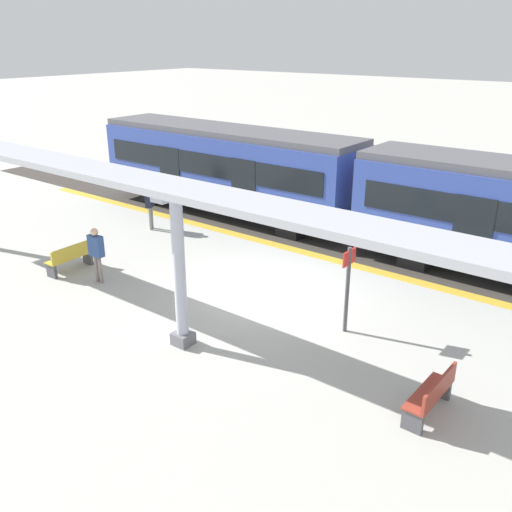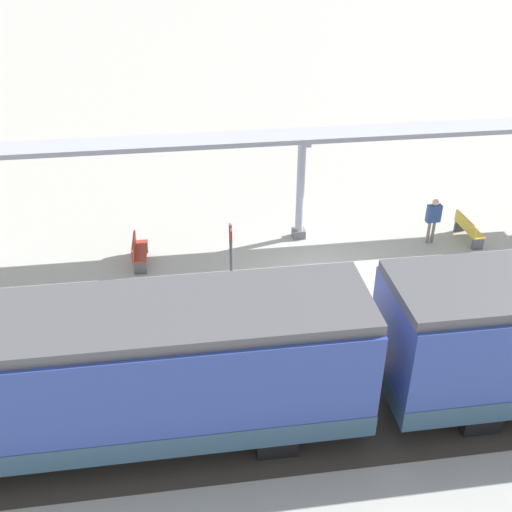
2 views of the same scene
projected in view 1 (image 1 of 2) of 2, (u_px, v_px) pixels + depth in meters
name	position (u px, v px, depth m)	size (l,w,h in m)	color
ground_plane	(260.00, 294.00, 15.60)	(176.00, 176.00, 0.00)	#ACACA4
tactile_edge_strip	(325.00, 258.00, 18.18)	(0.43, 29.20, 0.01)	gold
trackbed	(351.00, 243.00, 19.52)	(3.20, 41.20, 0.01)	#38332D
train_near_carriage	(227.00, 170.00, 22.09)	(2.65, 11.43, 3.48)	#2E4497
canopy_pillar_second	(179.00, 271.00, 12.39)	(1.10, 0.44, 3.69)	slate
canopy_beam	(163.00, 186.00, 11.90)	(1.20, 23.69, 0.16)	#A8AAB2
bench_near_end	(432.00, 395.00, 10.47)	(1.51, 0.48, 0.86)	#963526
bench_mid_platform	(71.00, 258.00, 17.00)	(1.52, 0.50, 0.86)	gold
platform_info_sign	(348.00, 282.00, 13.17)	(0.56, 0.10, 2.20)	#4C4C51
passenger_waiting_near_edge	(150.00, 200.00, 20.51)	(0.56, 0.48, 1.78)	gray
passenger_by_the_benches	(96.00, 249.00, 16.00)	(0.24, 0.49, 1.68)	gray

